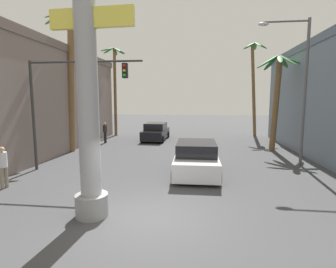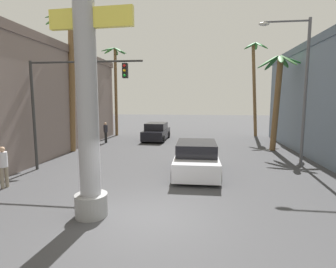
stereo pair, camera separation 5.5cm
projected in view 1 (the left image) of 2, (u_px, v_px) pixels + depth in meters
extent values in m
plane|color=#424244|center=(178.00, 153.00, 17.88)|extent=(93.21, 93.21, 0.00)
cylinder|color=#9E9EA3|center=(86.00, 60.00, 7.60)|extent=(0.63, 0.63, 9.55)
cylinder|color=gray|center=(92.00, 205.00, 8.17)|extent=(1.01, 1.01, 0.70)
cube|color=#F2E04C|center=(91.00, 18.00, 7.43)|extent=(2.53, 0.29, 0.56)
cylinder|color=#59595E|center=(305.00, 94.00, 14.05)|extent=(0.16, 0.16, 7.85)
cylinder|color=#59595E|center=(286.00, 21.00, 13.70)|extent=(2.30, 0.10, 0.10)
ellipsoid|color=beige|center=(264.00, 24.00, 13.85)|extent=(0.56, 0.28, 0.20)
cylinder|color=#333333|center=(33.00, 116.00, 13.35)|extent=(0.14, 0.14, 5.55)
cylinder|color=#333333|center=(85.00, 62.00, 12.67)|extent=(5.72, 0.10, 0.10)
cube|color=black|center=(125.00, 71.00, 12.49)|extent=(0.24, 0.24, 0.70)
sphere|color=red|center=(124.00, 66.00, 12.33)|extent=(0.14, 0.14, 0.14)
sphere|color=yellow|center=(124.00, 70.00, 12.36)|extent=(0.14, 0.14, 0.14)
sphere|color=green|center=(124.00, 75.00, 12.39)|extent=(0.14, 0.14, 0.14)
cylinder|color=black|center=(179.00, 159.00, 14.73)|extent=(0.23, 0.64, 0.64)
cylinder|color=black|center=(214.00, 160.00, 14.54)|extent=(0.23, 0.64, 0.64)
cylinder|color=black|center=(174.00, 175.00, 11.51)|extent=(0.23, 0.64, 0.64)
cylinder|color=black|center=(219.00, 177.00, 11.31)|extent=(0.23, 0.64, 0.64)
cube|color=silver|center=(196.00, 162.00, 12.99)|extent=(2.12, 4.71, 0.80)
cube|color=black|center=(196.00, 148.00, 12.90)|extent=(1.93, 2.60, 0.60)
cylinder|color=black|center=(150.00, 134.00, 25.43)|extent=(0.24, 0.65, 0.64)
cylinder|color=black|center=(168.00, 134.00, 25.17)|extent=(0.24, 0.65, 0.64)
cylinder|color=black|center=(142.00, 139.00, 22.36)|extent=(0.24, 0.65, 0.64)
cylinder|color=black|center=(162.00, 139.00, 22.10)|extent=(0.24, 0.65, 0.64)
cube|color=black|center=(156.00, 134.00, 23.74)|extent=(1.98, 4.52, 0.80)
cube|color=black|center=(156.00, 126.00, 23.65)|extent=(1.78, 2.51, 0.60)
cylinder|color=brown|center=(71.00, 85.00, 18.12)|extent=(0.63, 0.79, 9.35)
ellipsoid|color=#2F6D2D|center=(78.00, 18.00, 17.59)|extent=(1.48, 0.40, 0.89)
ellipsoid|color=#26722D|center=(76.00, 20.00, 18.32)|extent=(1.03, 1.55, 0.69)
ellipsoid|color=#2B752D|center=(64.00, 21.00, 18.33)|extent=(1.23, 1.34, 0.91)
ellipsoid|color=#2D6A2D|center=(55.00, 18.00, 17.73)|extent=(1.50, 0.42, 0.86)
ellipsoid|color=#305D2D|center=(55.00, 15.00, 17.02)|extent=(1.08, 1.49, 0.80)
ellipsoid|color=#2E752D|center=(65.00, 13.00, 16.88)|extent=(0.90, 1.59, 0.65)
cylinder|color=brown|center=(115.00, 93.00, 26.39)|extent=(0.32, 0.44, 8.64)
ellipsoid|color=#2C712D|center=(120.00, 51.00, 25.89)|extent=(1.25, 0.58, 0.67)
ellipsoid|color=#275F2D|center=(119.00, 51.00, 26.25)|extent=(1.10, 1.13, 0.61)
ellipsoid|color=#2E722D|center=(115.00, 52.00, 26.48)|extent=(0.44, 1.23, 0.64)
ellipsoid|color=#30792D|center=(108.00, 51.00, 26.12)|extent=(1.28, 0.75, 0.57)
ellipsoid|color=#2A5E2D|center=(107.00, 50.00, 25.68)|extent=(1.30, 0.80, 0.48)
ellipsoid|color=#256A2D|center=(109.00, 49.00, 25.26)|extent=(0.70, 1.31, 0.47)
ellipsoid|color=#2B5F2D|center=(117.00, 49.00, 25.37)|extent=(1.15, 1.07, 0.63)
cylinder|color=brown|center=(254.00, 91.00, 26.00)|extent=(0.86, 0.52, 8.98)
ellipsoid|color=#2C6E2D|center=(261.00, 46.00, 25.21)|extent=(1.24, 0.55, 0.67)
ellipsoid|color=#31772D|center=(255.00, 47.00, 25.78)|extent=(0.58, 1.28, 0.55)
ellipsoid|color=#286F2D|center=(249.00, 46.00, 25.64)|extent=(1.19, 1.07, 0.54)
ellipsoid|color=#1F692D|center=(250.00, 45.00, 24.86)|extent=(1.18, 1.02, 0.65)
ellipsoid|color=#226A2D|center=(258.00, 44.00, 24.56)|extent=(0.68, 1.25, 0.67)
cylinder|color=brown|center=(276.00, 105.00, 18.49)|extent=(0.61, 0.54, 6.52)
ellipsoid|color=#236F2D|center=(292.00, 60.00, 17.96)|extent=(1.62, 0.62, 0.74)
ellipsoid|color=#2B662D|center=(283.00, 62.00, 18.77)|extent=(1.25, 1.46, 0.77)
ellipsoid|color=#235C2D|center=(271.00, 63.00, 18.98)|extent=(0.94, 1.51, 0.94)
ellipsoid|color=#22672D|center=(267.00, 62.00, 18.75)|extent=(1.46, 1.19, 0.83)
ellipsoid|color=#296C2D|center=(268.00, 61.00, 18.05)|extent=(1.53, 0.78, 0.93)
ellipsoid|color=#31652D|center=(280.00, 59.00, 17.41)|extent=(0.64, 1.61, 0.77)
ellipsoid|color=#32682D|center=(288.00, 60.00, 17.44)|extent=(1.05, 1.47, 0.94)
cylinder|color=gray|center=(2.00, 178.00, 10.67)|extent=(0.14, 0.14, 0.88)
cylinder|color=gray|center=(6.00, 177.00, 10.85)|extent=(0.14, 0.14, 0.88)
cylinder|color=silver|center=(3.00, 160.00, 10.66)|extent=(0.42, 0.42, 0.63)
sphere|color=tan|center=(2.00, 150.00, 10.61)|extent=(0.22, 0.22, 0.22)
cylinder|color=black|center=(105.00, 138.00, 21.99)|extent=(0.14, 0.14, 0.92)
cylinder|color=black|center=(106.00, 137.00, 22.18)|extent=(0.14, 0.14, 0.92)
cylinder|color=#26262D|center=(105.00, 129.00, 21.99)|extent=(0.34, 0.34, 0.60)
sphere|color=tan|center=(105.00, 124.00, 21.93)|extent=(0.22, 0.22, 0.22)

